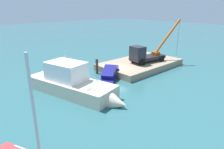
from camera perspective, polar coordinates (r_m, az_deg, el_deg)
The scene contains 8 objects.
ground at distance 30.66m, azimuth 1.63°, elevation 0.22°, with size 200.00×200.00×0.00m, color #2D6066.
dock at distance 34.22m, azimuth 7.91°, elevation 2.86°, with size 13.55×7.83×0.96m, color gray.
crane_truck at distance 33.25m, azimuth 9.18°, elevation 5.70°, with size 9.46×3.51×6.68m.
dock_worker at distance 33.95m, azimuth 5.27°, elevation 5.31°, with size 0.34×0.34×1.84m.
salvaged_car at distance 27.93m, azimuth -0.84°, elevation -0.06°, with size 4.58×3.95×2.55m.
moored_yacht at distance 23.20m, azimuth -8.57°, elevation -4.19°, with size 6.67×13.54×6.25m.
piling_near at distance 30.50m, azimuth -4.24°, elevation 2.30°, with size 0.39×0.39×2.26m, color brown.
piling_mid at distance 27.69m, azimuth 0.56°, elevation -0.34°, with size 0.44×0.44×1.37m, color brown.
Camera 1 is at (20.38, 20.74, 9.71)m, focal length 32.67 mm.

